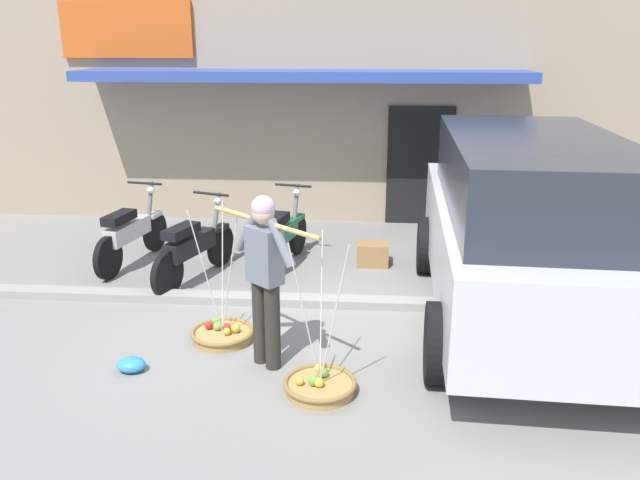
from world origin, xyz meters
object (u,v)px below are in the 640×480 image
object	(u,v)px
motorcycle_second_in_row	(193,248)
plastic_litter_bag	(131,365)
motorcycle_third_in_row	(282,237)
fruit_basket_right_side	(222,333)
fruit_vendor	(265,271)
motorcycle_nearest_shop	(131,234)
fruit_basket_left_side	(320,385)
wooden_crate	(373,254)
parked_truck	(525,225)

from	to	relation	value
motorcycle_second_in_row	plastic_litter_bag	size ratio (longest dim) A/B	6.26
motorcycle_third_in_row	fruit_basket_right_side	bearing A→B (deg)	-98.44
fruit_vendor	motorcycle_third_in_row	distance (m)	2.79
fruit_basket_right_side	motorcycle_nearest_shop	bearing A→B (deg)	128.82
motorcycle_nearest_shop	motorcycle_second_in_row	distance (m)	1.18
motorcycle_second_in_row	plastic_litter_bag	world-z (taller)	motorcycle_second_in_row
fruit_basket_left_side	fruit_basket_right_side	bearing A→B (deg)	139.23
wooden_crate	motorcycle_third_in_row	bearing A→B (deg)	-169.87
parked_truck	fruit_vendor	bearing A→B (deg)	-155.62
fruit_vendor	plastic_litter_bag	distance (m)	1.59
motorcycle_second_in_row	motorcycle_third_in_row	size ratio (longest dim) A/B	0.98
fruit_basket_left_side	motorcycle_nearest_shop	size ratio (longest dim) A/B	0.80
motorcycle_second_in_row	wooden_crate	size ratio (longest dim) A/B	3.98
fruit_basket_right_side	plastic_litter_bag	bearing A→B (deg)	-134.97
fruit_basket_left_side	fruit_basket_right_side	world-z (taller)	same
fruit_basket_right_side	motorcycle_third_in_row	distance (m)	2.31
motorcycle_third_in_row	parked_truck	bearing A→B (deg)	-28.14
fruit_basket_right_side	motorcycle_nearest_shop	size ratio (longest dim) A/B	0.80
motorcycle_third_in_row	plastic_litter_bag	xyz separation A→B (m)	(-1.06, -2.98, -0.38)
parked_truck	plastic_litter_bag	bearing A→B (deg)	-159.79
fruit_basket_right_side	motorcycle_second_in_row	bearing A→B (deg)	114.07
plastic_litter_bag	wooden_crate	distance (m)	3.95
fruit_vendor	wooden_crate	size ratio (longest dim) A/B	3.85
fruit_basket_left_side	parked_truck	distance (m)	2.88
fruit_basket_left_side	motorcycle_second_in_row	distance (m)	3.24
parked_truck	motorcycle_third_in_row	bearing A→B (deg)	151.86
fruit_vendor	fruit_basket_right_side	size ratio (longest dim) A/B	1.17
plastic_litter_bag	motorcycle_second_in_row	bearing A→B (deg)	90.61
fruit_vendor	motorcycle_third_in_row	size ratio (longest dim) A/B	0.95
fruit_basket_right_side	motorcycle_second_in_row	size ratio (longest dim) A/B	0.83
fruit_basket_right_side	motorcycle_third_in_row	bearing A→B (deg)	81.56
fruit_basket_left_side	motorcycle_second_in_row	size ratio (longest dim) A/B	0.83
fruit_basket_right_side	plastic_litter_bag	size ratio (longest dim) A/B	5.18
motorcycle_third_in_row	parked_truck	xyz separation A→B (m)	(2.87, -1.53, 0.68)
fruit_vendor	parked_truck	world-z (taller)	parked_truck
fruit_basket_left_side	fruit_basket_right_side	size ratio (longest dim) A/B	1.00
fruit_basket_left_side	wooden_crate	xyz separation A→B (m)	(0.48, 3.43, 0.09)
motorcycle_third_in_row	fruit_vendor	bearing A→B (deg)	-85.39
motorcycle_third_in_row	fruit_basket_left_side	bearing A→B (deg)	-76.46
motorcycle_third_in_row	plastic_litter_bag	distance (m)	3.18
plastic_litter_bag	fruit_basket_right_side	bearing A→B (deg)	45.03
wooden_crate	plastic_litter_bag	bearing A→B (deg)	-125.80
motorcycle_nearest_shop	wooden_crate	world-z (taller)	motorcycle_nearest_shop
motorcycle_nearest_shop	fruit_vendor	bearing A→B (deg)	-49.07
fruit_vendor	parked_truck	xyz separation A→B (m)	(2.65, 1.20, 0.16)
fruit_basket_left_side	wooden_crate	bearing A→B (deg)	82.05
fruit_vendor	fruit_basket_left_side	bearing A→B (deg)	-40.73
plastic_litter_bag	wooden_crate	xyz separation A→B (m)	(2.31, 3.20, 0.09)
fruit_vendor	motorcycle_second_in_row	bearing A→B (deg)	121.16
motorcycle_second_in_row	parked_truck	distance (m)	4.12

